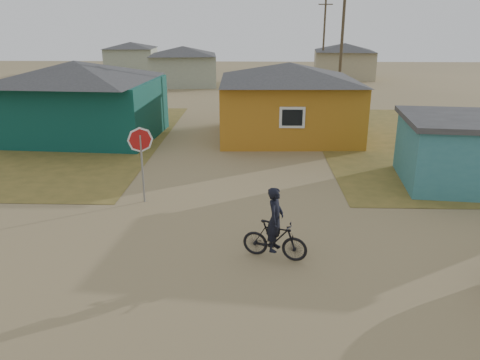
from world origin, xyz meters
The scene contains 10 objects.
ground centered at (0.00, 0.00, 0.00)m, with size 120.00×120.00×0.00m, color #937E55.
house_teal centered at (-8.50, 13.50, 2.05)m, with size 8.93×7.08×4.00m.
house_yellow centered at (2.50, 14.00, 2.00)m, with size 7.72×6.76×3.90m.
house_pale_west centered at (-6.00, 34.00, 1.86)m, with size 7.04×6.15×3.60m.
house_beige_east centered at (10.00, 40.00, 1.86)m, with size 6.95×6.05×3.60m.
house_pale_north centered at (-14.00, 46.00, 1.75)m, with size 6.28×5.81×3.40m.
utility_pole_near centered at (6.50, 22.00, 4.14)m, with size 1.40×0.20×8.00m.
utility_pole_far centered at (7.50, 38.00, 4.14)m, with size 1.40×0.20×8.00m.
stop_sign centered at (-3.04, 4.35, 1.93)m, with size 0.86×0.07×2.64m.
cyclist centered at (1.32, 0.46, 0.72)m, with size 1.82×0.99×1.98m.
Camera 1 is at (0.77, -10.64, 6.03)m, focal length 35.00 mm.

